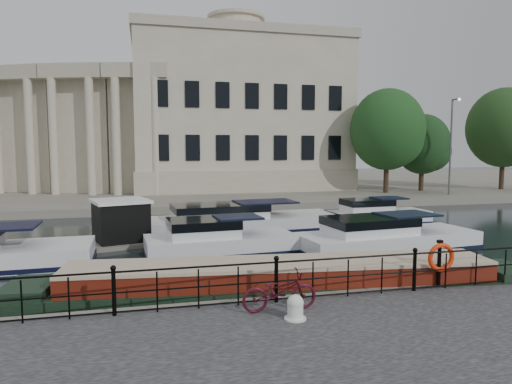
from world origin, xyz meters
TOP-DOWN VIEW (x-y plane):
  - ground_plane at (0.00, 0.00)m, footprint 160.00×160.00m
  - far_bank at (0.00, 39.00)m, footprint 120.00×42.00m
  - railing at (0.00, -2.25)m, footprint 24.14×0.14m
  - civic_building at (-1.00, 34.71)m, footprint 53.55×31.84m
  - lamp_posts at (26.00, 20.70)m, footprint 8.24×1.55m
  - bicycle at (-0.10, -2.87)m, footprint 1.88×0.67m
  - mooring_bollard at (0.10, -3.48)m, footprint 0.52×0.52m
  - life_ring_post at (4.88, -2.17)m, footprint 0.84×0.21m
  - narrowboat at (0.64, -0.66)m, footprint 15.74×3.80m
  - harbour_hut at (-4.38, 8.83)m, footprint 4.00×3.62m
  - cabin_cruisers at (0.95, 7.77)m, footprint 27.18×9.99m
  - trees at (24.28, 23.77)m, footprint 19.39×7.16m

SIDE VIEW (x-z plane):
  - ground_plane at x=0.00m, z-range 0.00..0.00m
  - far_bank at x=0.00m, z-range 0.00..0.55m
  - narrowboat at x=0.64m, z-range -0.42..1.15m
  - cabin_cruisers at x=0.95m, z-range -0.63..1.36m
  - mooring_bollard at x=0.10m, z-range 0.53..1.11m
  - harbour_hut at x=-4.38m, z-range -0.15..2.06m
  - bicycle at x=-0.10m, z-range 0.55..1.53m
  - railing at x=0.00m, z-range 0.59..1.81m
  - life_ring_post at x=4.88m, z-range 0.72..2.08m
  - lamp_posts at x=26.00m, z-range 0.76..8.83m
  - trees at x=24.28m, z-range 0.97..10.71m
  - civic_building at x=-1.00m, z-range -1.39..15.46m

